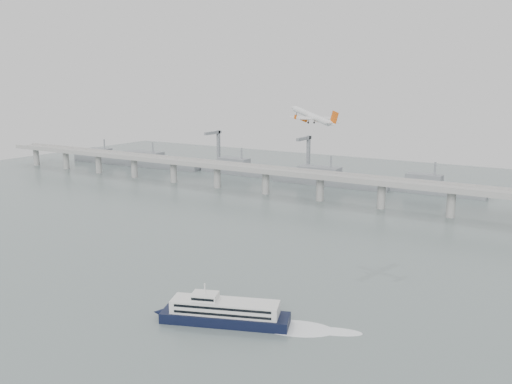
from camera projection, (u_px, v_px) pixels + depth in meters
The scene contains 5 objects.
ground at pixel (193, 290), 247.61m from camera, with size 900.00×900.00×0.00m, color slate.
bridge at pixel (355, 182), 411.20m from camera, with size 800.00×22.00×23.90m.
distant_fleet at pixel (235, 168), 547.09m from camera, with size 453.00×60.90×40.00m.
ferry at pixel (225, 312), 213.28m from camera, with size 80.11×37.43×15.80m.
airliner at pixel (313, 117), 308.01m from camera, with size 36.01×33.28×12.36m.
Camera 1 is at (147.23, -183.30, 94.19)m, focal length 38.00 mm.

